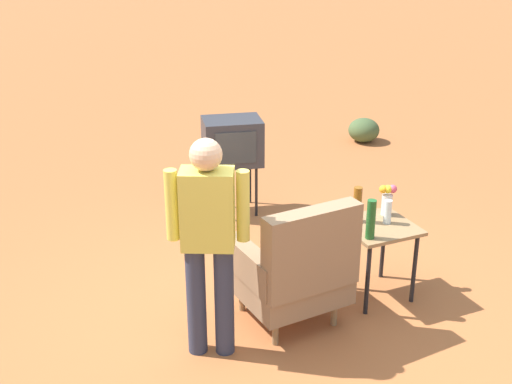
# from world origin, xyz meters

# --- Properties ---
(ground_plane) EXTENTS (60.00, 60.00, 0.00)m
(ground_plane) POSITION_xyz_m (0.00, 0.00, 0.00)
(ground_plane) COLOR #AD6033
(armchair) EXTENTS (0.84, 0.84, 1.06)m
(armchair) POSITION_xyz_m (-0.11, 0.01, 0.50)
(armchair) COLOR #937047
(armchair) RESTS_ON ground
(side_table) EXTENTS (0.56, 0.56, 0.65)m
(side_table) POSITION_xyz_m (-0.93, -0.10, 0.55)
(side_table) COLOR black
(side_table) RESTS_ON ground
(tv_on_stand) EXTENTS (0.68, 0.56, 1.03)m
(tv_on_stand) POSITION_xyz_m (-0.50, -2.19, 0.78)
(tv_on_stand) COLOR black
(tv_on_stand) RESTS_ON ground
(person_standing) EXTENTS (0.52, 0.35, 1.64)m
(person_standing) POSITION_xyz_m (0.60, 0.08, 0.94)
(person_standing) COLOR #2D3347
(person_standing) RESTS_ON ground
(bottle_tall_amber) EXTENTS (0.07, 0.07, 0.30)m
(bottle_tall_amber) POSITION_xyz_m (-0.80, -0.24, 0.80)
(bottle_tall_amber) COLOR brown
(bottle_tall_amber) RESTS_ON side_table
(bottle_wine_green) EXTENTS (0.07, 0.07, 0.32)m
(bottle_wine_green) POSITION_xyz_m (-0.73, 0.07, 0.81)
(bottle_wine_green) COLOR #1E5623
(bottle_wine_green) RESTS_ON side_table
(bottle_short_clear) EXTENTS (0.06, 0.06, 0.20)m
(bottle_short_clear) POSITION_xyz_m (-1.01, -0.11, 0.75)
(bottle_short_clear) COLOR silver
(bottle_short_clear) RESTS_ON side_table
(flower_vase) EXTENTS (0.14, 0.10, 0.27)m
(flower_vase) POSITION_xyz_m (-1.10, -0.25, 0.80)
(flower_vase) COLOR silver
(flower_vase) RESTS_ON side_table
(shrub_far) EXTENTS (0.44, 0.44, 0.34)m
(shrub_far) POSITION_xyz_m (-3.09, -3.66, 0.17)
(shrub_far) COLOR #475B33
(shrub_far) RESTS_ON ground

